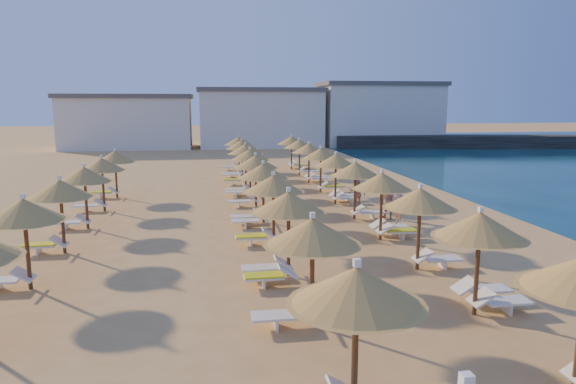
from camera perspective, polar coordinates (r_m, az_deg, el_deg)
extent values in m
plane|color=tan|center=(21.09, 4.07, -5.27)|extent=(220.00, 220.00, 0.00)
cube|color=black|center=(67.19, 18.27, 5.35)|extent=(30.26, 8.60, 1.50)
cube|color=white|center=(65.94, -17.32, 7.29)|extent=(15.00, 8.00, 6.00)
cube|color=#59514C|center=(65.89, -17.46, 10.11)|extent=(15.60, 8.48, 0.50)
cube|color=white|center=(65.53, -3.09, 8.05)|extent=(15.00, 8.00, 6.80)
cube|color=#59514C|center=(65.51, -3.12, 11.24)|extent=(15.60, 8.48, 0.50)
cube|color=white|center=(69.03, 10.10, 8.34)|extent=(15.00, 8.00, 7.60)
cube|color=#59514C|center=(69.04, 10.20, 11.70)|extent=(15.60, 8.48, 0.50)
cylinder|color=brown|center=(14.36, 20.24, -8.32)|extent=(0.12, 0.12, 2.35)
cone|color=#A97331|center=(14.03, 20.55, -3.43)|extent=(2.27, 2.27, 0.66)
cone|color=#A97331|center=(14.09, 20.48, -4.50)|extent=(2.45, 2.45, 0.12)
cube|color=white|center=(13.95, 20.65, -1.83)|extent=(0.12, 0.12, 0.14)
cylinder|color=brown|center=(17.61, 14.30, -4.67)|extent=(0.12, 0.12, 2.35)
cone|color=#A97331|center=(17.35, 14.48, -0.65)|extent=(2.27, 2.27, 0.66)
cone|color=#A97331|center=(17.40, 14.44, -1.52)|extent=(2.45, 2.45, 0.12)
cube|color=white|center=(17.28, 14.54, 0.66)|extent=(0.12, 0.12, 0.14)
cylinder|color=brown|center=(21.05, 10.29, -2.15)|extent=(0.12, 0.12, 2.35)
cone|color=#A97331|center=(20.82, 10.40, 1.23)|extent=(2.27, 2.27, 0.66)
cone|color=#A97331|center=(20.87, 10.38, 0.50)|extent=(2.45, 2.45, 0.12)
cube|color=white|center=(20.77, 10.43, 2.32)|extent=(0.12, 0.12, 0.14)
cylinder|color=brown|center=(24.58, 7.43, -0.34)|extent=(0.12, 0.12, 2.35)
cone|color=#A97331|center=(24.39, 7.50, 2.56)|extent=(2.27, 2.27, 0.66)
cone|color=#A97331|center=(24.43, 7.48, 1.94)|extent=(2.45, 2.45, 0.12)
cube|color=white|center=(24.35, 7.52, 3.50)|extent=(0.12, 0.12, 0.14)
cylinder|color=brown|center=(28.18, 5.30, 1.01)|extent=(0.12, 0.12, 2.35)
cone|color=#A97331|center=(28.02, 5.34, 3.55)|extent=(2.27, 2.27, 0.66)
cone|color=#A97331|center=(28.05, 5.33, 3.00)|extent=(2.45, 2.45, 0.12)
cube|color=white|center=(27.98, 5.35, 4.36)|extent=(0.12, 0.12, 0.14)
cylinder|color=brown|center=(31.83, 3.65, 2.06)|extent=(0.12, 0.12, 2.35)
cone|color=#A97331|center=(31.68, 3.67, 4.31)|extent=(2.27, 2.27, 0.66)
cone|color=#A97331|center=(31.71, 3.67, 3.82)|extent=(2.45, 2.45, 0.12)
cube|color=white|center=(31.64, 3.68, 5.03)|extent=(0.12, 0.12, 0.14)
cylinder|color=brown|center=(35.50, 2.33, 2.88)|extent=(0.12, 0.12, 2.35)
cone|color=#A97331|center=(35.37, 2.35, 4.90)|extent=(2.27, 2.27, 0.66)
cone|color=#A97331|center=(35.39, 2.35, 4.47)|extent=(2.45, 2.45, 0.12)
cube|color=white|center=(35.33, 2.35, 5.55)|extent=(0.12, 0.12, 0.14)
cylinder|color=brown|center=(39.19, 1.27, 3.55)|extent=(0.12, 0.12, 2.35)
cone|color=#A97331|center=(39.07, 1.27, 5.38)|extent=(2.27, 2.27, 0.66)
cone|color=#A97331|center=(39.09, 1.27, 4.99)|extent=(2.45, 2.45, 0.12)
cube|color=white|center=(39.04, 1.28, 5.97)|extent=(0.12, 0.12, 0.14)
cylinder|color=brown|center=(42.90, 0.38, 4.11)|extent=(0.12, 0.12, 2.35)
cone|color=#A97331|center=(42.79, 0.39, 5.78)|extent=(2.27, 2.27, 0.66)
cone|color=#A97331|center=(42.81, 0.39, 5.42)|extent=(2.45, 2.45, 0.12)
cube|color=white|center=(42.76, 0.39, 6.32)|extent=(0.12, 0.12, 0.14)
cube|color=white|center=(5.63, 19.23, -19.17)|extent=(0.12, 0.12, 0.14)
cylinder|color=brown|center=(9.50, 7.43, -17.37)|extent=(0.12, 0.12, 2.35)
cone|color=#A97331|center=(8.99, 7.62, -10.24)|extent=(2.27, 2.27, 0.66)
cone|color=#A97331|center=(9.09, 7.58, -11.84)|extent=(2.45, 2.45, 0.12)
cube|color=white|center=(8.86, 7.68, -7.81)|extent=(0.12, 0.12, 0.14)
cylinder|color=brown|center=(12.87, 2.69, -9.80)|extent=(0.12, 0.12, 2.35)
cone|color=#A97331|center=(12.51, 2.73, -4.38)|extent=(2.27, 2.27, 0.66)
cone|color=#A97331|center=(12.57, 2.72, -5.57)|extent=(2.45, 2.45, 0.12)
cube|color=white|center=(12.41, 2.75, -2.59)|extent=(0.12, 0.12, 0.14)
cylinder|color=brown|center=(16.43, 0.06, -5.41)|extent=(0.12, 0.12, 2.35)
cone|color=#A97331|center=(16.14, 0.06, -1.11)|extent=(2.27, 2.27, 0.66)
cone|color=#A97331|center=(16.19, 0.06, -2.04)|extent=(2.45, 2.45, 0.12)
cube|color=white|center=(16.07, 0.06, 0.29)|extent=(0.12, 0.12, 0.14)
cylinder|color=brown|center=(20.06, -1.61, -2.58)|extent=(0.12, 0.12, 2.35)
cone|color=#A97331|center=(19.83, -1.63, 0.96)|extent=(2.27, 2.27, 0.66)
cone|color=#A97331|center=(19.87, -1.62, 0.19)|extent=(2.45, 2.45, 0.12)
cube|color=white|center=(19.77, -1.63, 2.11)|extent=(0.12, 0.12, 0.14)
cylinder|color=brown|center=(23.75, -2.76, -0.63)|extent=(0.12, 0.12, 2.35)
cone|color=#A97331|center=(23.55, -2.78, 2.38)|extent=(2.27, 2.27, 0.66)
cone|color=#A97331|center=(23.59, -2.78, 1.73)|extent=(2.45, 2.45, 0.12)
cube|color=white|center=(23.50, -2.79, 3.34)|extent=(0.12, 0.12, 0.14)
cylinder|color=brown|center=(27.46, -3.59, 0.80)|extent=(0.12, 0.12, 2.35)
cone|color=#A97331|center=(27.29, -3.62, 3.40)|extent=(2.27, 2.27, 0.66)
cone|color=#A97331|center=(27.32, -3.61, 2.84)|extent=(2.45, 2.45, 0.12)
cube|color=white|center=(27.24, -3.63, 4.24)|extent=(0.12, 0.12, 0.14)
cylinder|color=brown|center=(31.18, -4.23, 1.89)|extent=(0.12, 0.12, 2.35)
cone|color=#A97331|center=(31.03, -4.26, 4.18)|extent=(2.27, 2.27, 0.66)
cone|color=#A97331|center=(31.06, -4.25, 3.69)|extent=(2.45, 2.45, 0.12)
cube|color=white|center=(31.00, -4.27, 4.92)|extent=(0.12, 0.12, 0.14)
cylinder|color=brown|center=(34.92, -4.73, 2.74)|extent=(0.12, 0.12, 2.35)
cone|color=#A97331|center=(34.79, -4.76, 4.79)|extent=(2.27, 2.27, 0.66)
cone|color=#A97331|center=(34.81, -4.75, 4.35)|extent=(2.45, 2.45, 0.12)
cube|color=white|center=(34.76, -4.77, 5.45)|extent=(0.12, 0.12, 0.14)
cylinder|color=brown|center=(38.67, -5.14, 3.43)|extent=(0.12, 0.12, 2.35)
cone|color=#A97331|center=(38.55, -5.17, 5.29)|extent=(2.27, 2.27, 0.66)
cone|color=#A97331|center=(38.57, -5.16, 4.89)|extent=(2.45, 2.45, 0.12)
cube|color=white|center=(38.52, -5.17, 5.88)|extent=(0.12, 0.12, 0.14)
cylinder|color=brown|center=(42.42, -5.47, 4.00)|extent=(0.12, 0.12, 2.35)
cone|color=#A97331|center=(42.31, -5.50, 5.69)|extent=(2.27, 2.27, 0.66)
cone|color=#A97331|center=(42.33, -5.49, 5.33)|extent=(2.45, 2.45, 0.12)
cube|color=white|center=(42.29, -5.51, 6.23)|extent=(0.12, 0.12, 0.14)
cylinder|color=brown|center=(17.11, -26.97, -5.88)|extent=(0.12, 0.12, 2.35)
cone|color=#A97331|center=(16.84, -27.30, -1.76)|extent=(2.27, 2.27, 0.66)
cone|color=#A97331|center=(16.89, -27.23, -2.66)|extent=(2.45, 2.45, 0.12)
cube|color=white|center=(16.77, -27.41, -0.42)|extent=(0.12, 0.12, 0.14)
cylinder|color=brown|center=(20.63, -23.76, -3.09)|extent=(0.12, 0.12, 2.35)
cone|color=#A97331|center=(20.40, -24.00, 0.35)|extent=(2.27, 2.27, 0.66)
cone|color=#A97331|center=(20.45, -23.95, -0.39)|extent=(2.45, 2.45, 0.12)
cube|color=white|center=(20.35, -24.08, 1.46)|extent=(0.12, 0.12, 0.14)
cylinder|color=brown|center=(24.23, -21.50, -1.10)|extent=(0.12, 0.12, 2.35)
cone|color=#A97331|center=(24.03, -21.69, 1.84)|extent=(2.27, 2.27, 0.66)
cone|color=#A97331|center=(24.07, -21.65, 1.20)|extent=(2.45, 2.45, 0.12)
cube|color=white|center=(23.99, -21.75, 2.78)|extent=(0.12, 0.12, 0.14)
cylinder|color=brown|center=(27.87, -19.83, 0.36)|extent=(0.12, 0.12, 2.35)
cone|color=#A97331|center=(27.71, -19.98, 2.92)|extent=(2.27, 2.27, 0.66)
cone|color=#A97331|center=(27.74, -19.95, 2.37)|extent=(2.45, 2.45, 0.12)
cube|color=white|center=(27.66, -20.03, 3.75)|extent=(0.12, 0.12, 0.14)
cylinder|color=brown|center=(31.55, -18.55, 1.49)|extent=(0.12, 0.12, 2.35)
cone|color=#A97331|center=(31.40, -18.68, 3.76)|extent=(2.27, 2.27, 0.66)
cone|color=#A97331|center=(31.43, -18.65, 3.27)|extent=(2.45, 2.45, 0.12)
cube|color=white|center=(31.37, -18.72, 4.48)|extent=(0.12, 0.12, 0.14)
cube|color=white|center=(15.08, 23.10, -11.07)|extent=(1.23, 0.61, 0.06)
cube|color=white|center=(15.14, 23.05, -11.64)|extent=(0.06, 0.55, 0.32)
cube|color=white|center=(14.67, 20.67, -10.91)|extent=(0.58, 0.61, 0.40)
cube|color=white|center=(15.80, 21.36, -10.00)|extent=(1.23, 0.61, 0.06)
cube|color=white|center=(15.85, 21.33, -10.54)|extent=(0.06, 0.55, 0.32)
cube|color=white|center=(15.41, 19.01, -9.81)|extent=(0.58, 0.61, 0.40)
cube|color=white|center=(13.05, -1.33, -13.55)|extent=(1.23, 0.61, 0.06)
cube|color=white|center=(13.11, -1.33, -14.20)|extent=(0.06, 0.55, 0.32)
cube|color=white|center=(13.10, 1.91, -12.79)|extent=(0.58, 0.61, 0.40)
cube|color=white|center=(18.21, 16.81, -7.11)|extent=(1.23, 0.61, 0.06)
cube|color=white|center=(18.25, 16.79, -7.59)|extent=(0.06, 0.55, 0.32)
cube|color=white|center=(17.87, 14.71, -6.86)|extent=(0.58, 0.61, 0.40)
cube|color=white|center=(16.57, -3.06, -8.38)|extent=(1.23, 0.61, 0.06)
cube|color=white|center=(16.62, -3.05, -8.91)|extent=(0.06, 0.55, 0.32)
cube|color=white|center=(16.61, -0.53, -7.81)|extent=(0.58, 0.61, 0.40)
cube|color=white|center=(15.72, -2.72, -9.40)|extent=(1.23, 0.61, 0.06)
cube|color=white|center=(15.77, -2.72, -9.95)|extent=(0.06, 0.55, 0.32)
cube|color=white|center=(15.76, -0.05, -8.80)|extent=(0.58, 0.61, 0.40)
cube|color=#CDD616|center=(15.70, -2.72, -9.21)|extent=(1.18, 0.57, 0.05)
cube|color=white|center=(21.55, 12.49, -4.28)|extent=(1.23, 0.61, 0.06)
cube|color=white|center=(21.59, 12.48, -4.69)|extent=(0.06, 0.55, 0.32)
cube|color=white|center=(21.26, 10.67, -4.02)|extent=(0.58, 0.61, 0.40)
cube|color=#CDD616|center=(21.53, 12.50, -4.14)|extent=(1.18, 0.57, 0.05)
cube|color=white|center=(22.36, 11.66, -3.73)|extent=(1.23, 0.61, 0.06)
cube|color=white|center=(22.40, 11.65, -4.13)|extent=(0.06, 0.55, 0.32)
cube|color=white|center=(22.09, 9.90, -3.47)|extent=(0.58, 0.61, 0.40)
cube|color=white|center=(20.18, -4.14, -5.04)|extent=(1.23, 0.61, 0.06)
cube|color=white|center=(20.22, -4.14, -5.47)|extent=(0.06, 0.55, 0.32)
cube|color=white|center=(20.21, -2.08, -4.58)|extent=(0.58, 0.61, 0.40)
cube|color=#CDD616|center=(20.16, -4.15, -4.88)|extent=(1.18, 0.57, 0.05)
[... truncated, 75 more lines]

